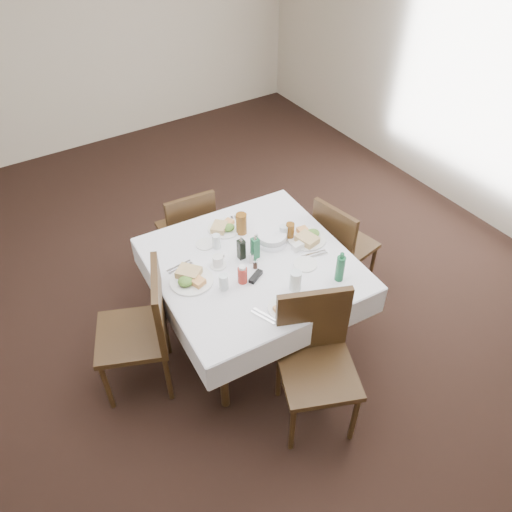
% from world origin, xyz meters
% --- Properties ---
extents(ground_plane, '(7.00, 7.00, 0.00)m').
position_xyz_m(ground_plane, '(0.00, 0.00, 0.00)').
color(ground_plane, black).
extents(room_shell, '(6.04, 7.04, 2.80)m').
position_xyz_m(room_shell, '(0.00, 0.00, 1.71)').
color(room_shell, beige).
rests_on(room_shell, ground).
extents(dining_table, '(1.43, 1.43, 0.76)m').
position_xyz_m(dining_table, '(0.20, -0.24, 0.68)').
color(dining_table, '#321F11').
rests_on(dining_table, ground).
extents(chair_north, '(0.46, 0.46, 0.89)m').
position_xyz_m(chair_north, '(0.12, 0.65, 0.51)').
color(chair_north, '#321F11').
rests_on(chair_north, ground).
extents(chair_south, '(0.62, 0.62, 1.00)m').
position_xyz_m(chair_south, '(0.19, -1.00, 0.57)').
color(chair_south, '#321F11').
rests_on(chair_south, ground).
extents(chair_east, '(0.49, 0.49, 0.90)m').
position_xyz_m(chair_east, '(1.08, -0.19, 0.51)').
color(chair_east, '#321F11').
rests_on(chair_east, ground).
extents(chair_west, '(0.63, 0.63, 1.01)m').
position_xyz_m(chair_west, '(-0.64, -0.21, 0.58)').
color(chair_west, '#321F11').
rests_on(chair_west, ground).
extents(meal_north, '(0.25, 0.25, 0.06)m').
position_xyz_m(meal_north, '(0.21, 0.19, 0.78)').
color(meal_north, white).
rests_on(meal_north, dining_table).
extents(meal_south, '(0.23, 0.23, 0.05)m').
position_xyz_m(meal_south, '(0.15, -0.73, 0.78)').
color(meal_south, white).
rests_on(meal_south, dining_table).
extents(meal_east, '(0.29, 0.29, 0.06)m').
position_xyz_m(meal_east, '(0.68, -0.25, 0.79)').
color(meal_east, white).
rests_on(meal_east, dining_table).
extents(meal_west, '(0.30, 0.30, 0.07)m').
position_xyz_m(meal_west, '(-0.26, -0.17, 0.79)').
color(meal_west, white).
rests_on(meal_west, dining_table).
extents(side_plate_a, '(0.14, 0.14, 0.01)m').
position_xyz_m(side_plate_a, '(0.01, 0.11, 0.77)').
color(side_plate_a, white).
rests_on(side_plate_a, dining_table).
extents(side_plate_b, '(0.17, 0.17, 0.01)m').
position_xyz_m(side_plate_b, '(0.50, -0.47, 0.77)').
color(side_plate_b, white).
rests_on(side_plate_b, dining_table).
extents(water_n, '(0.06, 0.06, 0.11)m').
position_xyz_m(water_n, '(0.07, 0.04, 0.82)').
color(water_n, silver).
rests_on(water_n, dining_table).
extents(water_s, '(0.08, 0.08, 0.15)m').
position_xyz_m(water_s, '(0.30, -0.62, 0.84)').
color(water_s, silver).
rests_on(water_s, dining_table).
extents(water_e, '(0.06, 0.06, 0.12)m').
position_xyz_m(water_e, '(0.54, -0.14, 0.82)').
color(water_e, silver).
rests_on(water_e, dining_table).
extents(water_w, '(0.06, 0.06, 0.12)m').
position_xyz_m(water_w, '(-0.10, -0.36, 0.82)').
color(water_w, silver).
rests_on(water_w, dining_table).
extents(iced_tea_a, '(0.08, 0.08, 0.17)m').
position_xyz_m(iced_tea_a, '(0.31, 0.09, 0.85)').
color(iced_tea_a, brown).
rests_on(iced_tea_a, dining_table).
extents(iced_tea_b, '(0.06, 0.06, 0.13)m').
position_xyz_m(iced_tea_b, '(0.58, -0.16, 0.83)').
color(iced_tea_b, brown).
rests_on(iced_tea_b, dining_table).
extents(bread_basket, '(0.24, 0.24, 0.08)m').
position_xyz_m(bread_basket, '(0.44, -0.13, 0.80)').
color(bread_basket, silver).
rests_on(bread_basket, dining_table).
extents(oil_cruet_dark, '(0.05, 0.05, 0.20)m').
position_xyz_m(oil_cruet_dark, '(0.16, -0.16, 0.85)').
color(oil_cruet_dark, black).
rests_on(oil_cruet_dark, dining_table).
extents(oil_cruet_green, '(0.05, 0.05, 0.21)m').
position_xyz_m(oil_cruet_green, '(0.25, -0.20, 0.85)').
color(oil_cruet_green, '#1A6039').
rests_on(oil_cruet_green, dining_table).
extents(ketchup_bottle, '(0.07, 0.07, 0.14)m').
position_xyz_m(ketchup_bottle, '(0.04, -0.37, 0.83)').
color(ketchup_bottle, '#A3281D').
rests_on(ketchup_bottle, dining_table).
extents(salt_shaker, '(0.03, 0.03, 0.08)m').
position_xyz_m(salt_shaker, '(0.19, -0.24, 0.80)').
color(salt_shaker, white).
rests_on(salt_shaker, dining_table).
extents(pepper_shaker, '(0.03, 0.03, 0.07)m').
position_xyz_m(pepper_shaker, '(0.18, -0.30, 0.80)').
color(pepper_shaker, '#3D261B').
rests_on(pepper_shaker, dining_table).
extents(coffee_mug, '(0.13, 0.12, 0.09)m').
position_xyz_m(coffee_mug, '(-0.02, -0.14, 0.80)').
color(coffee_mug, white).
rests_on(coffee_mug, dining_table).
extents(sunglasses, '(0.13, 0.10, 0.03)m').
position_xyz_m(sunglasses, '(0.13, -0.39, 0.78)').
color(sunglasses, black).
rests_on(sunglasses, dining_table).
extents(green_bottle, '(0.06, 0.06, 0.23)m').
position_xyz_m(green_bottle, '(0.60, -0.70, 0.86)').
color(green_bottle, '#1A6039').
rests_on(green_bottle, dining_table).
extents(sugar_caddy, '(0.10, 0.06, 0.05)m').
position_xyz_m(sugar_caddy, '(0.56, -0.30, 0.79)').
color(sugar_caddy, white).
rests_on(sugar_caddy, dining_table).
extents(cutlery_n, '(0.10, 0.19, 0.01)m').
position_xyz_m(cutlery_n, '(0.33, 0.21, 0.77)').
color(cutlery_n, silver).
rests_on(cutlery_n, dining_table).
extents(cutlery_s, '(0.11, 0.19, 0.01)m').
position_xyz_m(cutlery_s, '(-0.01, -0.71, 0.77)').
color(cutlery_s, silver).
rests_on(cutlery_s, dining_table).
extents(cutlery_e, '(0.20, 0.08, 0.01)m').
position_xyz_m(cutlery_e, '(0.62, -0.42, 0.77)').
color(cutlery_e, silver).
rests_on(cutlery_e, dining_table).
extents(cutlery_w, '(0.19, 0.06, 0.01)m').
position_xyz_m(cutlery_w, '(-0.26, -0.01, 0.77)').
color(cutlery_w, silver).
rests_on(cutlery_w, dining_table).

